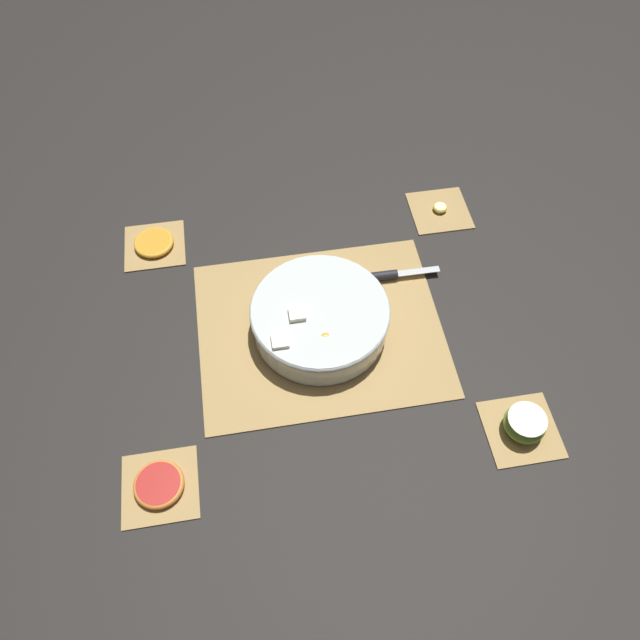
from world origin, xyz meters
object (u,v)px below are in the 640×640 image
at_px(fruit_salad_bowl, 320,317).
at_px(apple_half, 525,424).
at_px(grapefruit_slice, 159,484).
at_px(banana_coin_single, 440,208).
at_px(paring_knife, 387,275).
at_px(orange_slice_whole, 154,243).

bearing_deg(fruit_salad_bowl, apple_half, 139.76).
bearing_deg(fruit_salad_bowl, grapefruit_slice, 40.35).
xyz_separation_m(fruit_salad_bowl, apple_half, (-0.30, 0.26, -0.02)).
bearing_deg(banana_coin_single, paring_knife, 46.76).
relative_size(paring_knife, orange_slice_whole, 1.75).
distance_m(apple_half, grapefruit_slice, 0.60).
bearing_deg(banana_coin_single, fruit_salad_bowl, 40.33).
distance_m(fruit_salad_bowl, paring_knife, 0.18).
height_order(paring_knife, apple_half, apple_half).
bearing_deg(grapefruit_slice, fruit_salad_bowl, -139.65).
xyz_separation_m(paring_knife, grapefruit_slice, (0.45, 0.35, -0.00)).
distance_m(paring_knife, apple_half, 0.38).
height_order(fruit_salad_bowl, paring_knife, fruit_salad_bowl).
bearing_deg(apple_half, paring_knife, -66.37).
xyz_separation_m(fruit_salad_bowl, banana_coin_single, (-0.30, -0.26, -0.03)).
xyz_separation_m(apple_half, orange_slice_whole, (0.60, -0.51, -0.02)).
relative_size(apple_half, orange_slice_whole, 0.88).
distance_m(fruit_salad_bowl, banana_coin_single, 0.40).
relative_size(orange_slice_whole, grapefruit_slice, 0.99).
bearing_deg(apple_half, fruit_salad_bowl, -40.24).
relative_size(fruit_salad_bowl, paring_knife, 1.81).
distance_m(fruit_salad_bowl, grapefruit_slice, 0.40).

